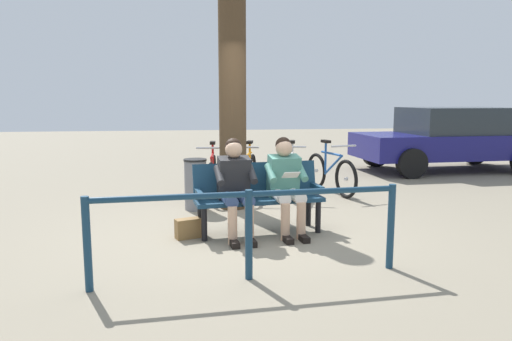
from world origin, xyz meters
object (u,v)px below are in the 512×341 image
at_px(person_companion, 235,183).
at_px(tree_trunk, 233,106).
at_px(bicycle_orange, 330,173).
at_px(handbag, 188,228).
at_px(bicycle_green, 213,176).
at_px(bench, 258,192).
at_px(person_reading, 286,181).
at_px(litter_bin, 196,184).
at_px(bicycle_blue, 248,174).
at_px(parked_car, 450,137).
at_px(bicycle_purple, 292,174).

height_order(person_companion, tree_trunk, tree_trunk).
xyz_separation_m(person_companion, bicycle_orange, (-1.95, -2.50, -0.30)).
height_order(handbag, bicycle_green, bicycle_green).
xyz_separation_m(bench, person_companion, (0.30, 0.20, 0.16)).
relative_size(person_reading, litter_bin, 1.55).
xyz_separation_m(bench, bicycle_blue, (-0.17, -2.34, -0.15)).
relative_size(bicycle_blue, parked_car, 0.38).
relative_size(bicycle_purple, parked_car, 0.39).
relative_size(person_companion, bicycle_green, 0.72).
distance_m(person_reading, bicycle_purple, 2.53).
height_order(handbag, bicycle_orange, bicycle_orange).
height_order(person_companion, bicycle_purple, person_companion).
xyz_separation_m(bicycle_blue, bicycle_green, (0.63, 0.03, 0.00)).
distance_m(handbag, parked_car, 7.72).
xyz_separation_m(tree_trunk, litter_bin, (0.58, 0.04, -1.18)).
relative_size(bicycle_blue, bicycle_green, 0.97).
xyz_separation_m(person_companion, parked_car, (-5.50, -4.74, 0.11)).
bearing_deg(bench, bicycle_purple, -118.81).
xyz_separation_m(bicycle_orange, parked_car, (-3.55, -2.23, 0.41)).
bearing_deg(tree_trunk, bicycle_green, -73.78).
distance_m(person_reading, handbag, 1.33).
relative_size(bench, bicycle_green, 0.98).
bearing_deg(person_reading, handbag, -3.95).
xyz_separation_m(litter_bin, bicycle_green, (-0.31, -0.97, -0.03)).
bearing_deg(litter_bin, person_reading, 126.89).
bearing_deg(bicycle_orange, litter_bin, -82.16).
height_order(handbag, bicycle_blue, bicycle_blue).
bearing_deg(bicycle_green, person_reading, 23.58).
distance_m(bicycle_blue, bicycle_green, 0.63).
bearing_deg(litter_bin, parked_car, -151.72).
bearing_deg(bicycle_purple, handbag, -22.81).
height_order(bicycle_purple, bicycle_blue, same).
bearing_deg(bicycle_green, litter_bin, -11.79).
bearing_deg(bicycle_orange, parked_car, 108.06).
bearing_deg(parked_car, handbag, 35.32).
xyz_separation_m(handbag, bicycle_orange, (-2.52, -2.49, 0.24)).
xyz_separation_m(bench, litter_bin, (0.76, -1.33, -0.12)).
bearing_deg(bicycle_green, person_companion, 9.12).
bearing_deg(bicycle_purple, bicycle_orange, 103.16).
xyz_separation_m(person_reading, bicycle_purple, (-0.61, -2.43, -0.31)).
bearing_deg(bicycle_purple, person_companion, -13.01).
bearing_deg(person_reading, bicycle_orange, -124.92).
distance_m(handbag, tree_trunk, 2.24).
xyz_separation_m(person_reading, parked_car, (-4.86, -4.66, 0.11)).
height_order(person_reading, bicycle_orange, person_reading).
relative_size(handbag, litter_bin, 0.39).
relative_size(tree_trunk, litter_bin, 4.04).
xyz_separation_m(handbag, bicycle_purple, (-1.82, -2.49, 0.24)).
bearing_deg(bicycle_green, bicycle_purple, 95.53).
bearing_deg(parked_car, bicycle_green, 19.01).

